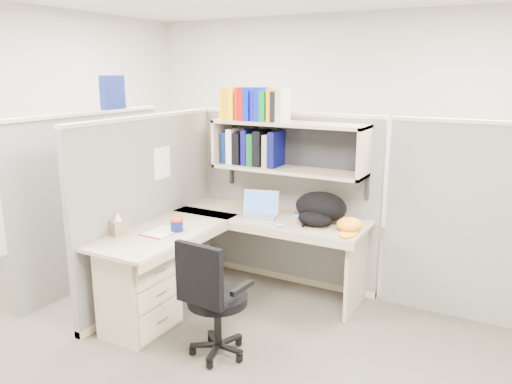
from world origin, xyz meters
The scene contains 14 objects.
ground centered at (0.00, 0.00, 0.00)m, with size 6.00×6.00×0.00m, color #322F27.
room_shell centered at (0.00, 0.00, 1.62)m, with size 6.00×6.00×6.00m.
cubicle centered at (-0.37, 0.45, 0.91)m, with size 3.79×1.84×1.95m.
desk centered at (-0.41, -0.29, 0.44)m, with size 1.74×1.75×0.73m.
laptop centered at (-0.08, 0.48, 0.84)m, with size 0.32×0.32×0.23m, color #B8B8BD, non-canonical shape.
backpack centered at (0.46, 0.55, 0.86)m, with size 0.45×0.35×0.27m, color black, non-canonical shape.
orange_cap centered at (0.76, 0.48, 0.79)m, with size 0.20×0.24×0.11m, color orange, non-canonical shape.
snack_canister centered at (-0.47, -0.19, 0.78)m, with size 0.11×0.11×0.10m.
tissue_box centered at (-0.81, -0.48, 0.82)m, with size 0.12×0.12×0.18m, color #8F6E51, non-canonical shape.
mouse centered at (0.21, 0.31, 0.75)m, with size 0.08×0.06×0.03m, color #96B2D4.
paper_cup centered at (0.00, 0.66, 0.78)m, with size 0.07×0.07×0.10m, color silver.
book_stack centered at (0.26, 0.75, 0.78)m, with size 0.15×0.21×0.10m, color gray, non-canonical shape.
loose_paper centered at (-0.56, -0.26, 0.73)m, with size 0.21×0.28×0.00m, color white, non-canonical shape.
task_chair centered at (0.16, -0.60, 0.32)m, with size 0.48×0.44×0.89m.
Camera 1 is at (1.95, -3.25, 1.99)m, focal length 35.00 mm.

